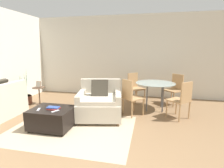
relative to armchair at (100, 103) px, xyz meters
The scene contains 16 objects.
ground_plane 1.68m from the armchair, 88.20° to the right, with size 20.00×20.00×0.00m, color brown.
wall_back 2.45m from the armchair, 88.67° to the left, with size 12.00×0.06×2.75m.
area_rug 0.88m from the armchair, 119.57° to the right, with size 2.49×1.86×0.01m.
armchair is the anchor object (origin of this frame).
ottoman 1.11m from the armchair, 136.59° to the right, with size 0.82×0.66×0.43m.
book_stack 1.08m from the armchair, 134.41° to the right, with size 0.25×0.19×0.04m.
tv_remote_primary 1.10m from the armchair, 125.74° to the right, with size 0.11×0.16×0.01m.
tv_remote_secondary 1.35m from the armchair, 139.24° to the right, with size 0.10×0.17×0.01m.
potted_plant 2.61m from the armchair, 166.98° to the left, with size 0.42×0.42×1.06m.
side_table 2.13m from the armchair, 162.96° to the left, with size 0.37×0.37×0.52m.
picture_frame 2.15m from the armchair, 162.96° to the left, with size 0.15×0.07×0.18m.
dining_table 1.60m from the armchair, 35.23° to the left, with size 1.04×1.04×0.74m.
dining_chair_near_left 0.78m from the armchair, 24.42° to the left, with size 0.59×0.59×0.90m.
dining_chair_near_right 1.91m from the armchair, ahead, with size 0.59×0.59×0.90m.
dining_chair_far_left 1.66m from the armchair, 65.28° to the left, with size 0.59×0.59×0.90m.
dining_chair_far_right 2.41m from the armchair, 38.63° to the left, with size 0.59×0.59×0.90m.
Camera 1 is at (1.07, -2.18, 1.61)m, focal length 28.00 mm.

